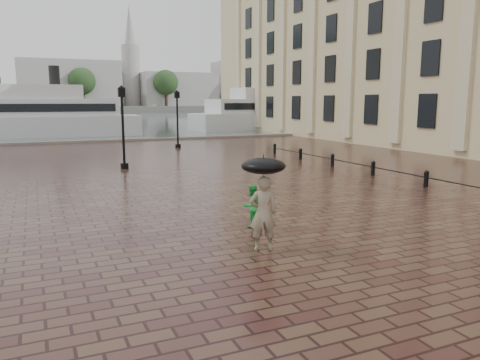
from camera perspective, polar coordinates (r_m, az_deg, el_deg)
The scene contains 13 objects.
ground at distance 12.70m, azimuth -16.13°, elevation -7.73°, with size 300.00×300.00×0.00m, color #391C1A.
harbour_water at distance 104.13m, azimuth -23.15°, elevation 6.84°, with size 240.00×240.00×0.00m, color #475256.
quay_edge at distance 44.23m, azimuth -21.85°, elevation 4.15°, with size 80.00×0.60×0.30m, color slate.
far_shore at distance 172.08m, azimuth -23.55°, elevation 7.95°, with size 300.00×60.00×2.00m, color #4C4C47.
distant_skyline at distance 169.58m, azimuth -6.92°, elevation 11.52°, with size 102.50×22.00×33.00m.
far_trees at distance 150.17m, azimuth -23.69°, elevation 11.03°, with size 188.00×8.00×13.50m.
bollard_row at distance 24.40m, azimuth 15.91°, elevation 1.48°, with size 0.22×21.22×0.73m.
street_lamps at distance 29.58m, azimuth -23.94°, elevation 6.14°, with size 21.44×14.44×4.40m.
adult_pedestrian at distance 11.67m, azimuth 2.82°, elevation -4.07°, with size 0.69×0.45×1.89m, color gray.
child_pedestrian at distance 13.87m, azimuth 1.44°, elevation -3.19°, with size 0.61×0.48×1.26m, color green.
ferry_near at distance 53.14m, azimuth -24.29°, elevation 7.16°, with size 22.34×6.23×7.26m.
ferry_far at distance 62.89m, azimuth 3.99°, elevation 8.24°, with size 22.58×7.51×7.27m.
umbrella at distance 11.45m, azimuth 2.87°, elevation 1.73°, with size 1.10×1.10×1.20m.
Camera 1 is at (-1.50, -12.05, 3.71)m, focal length 35.00 mm.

